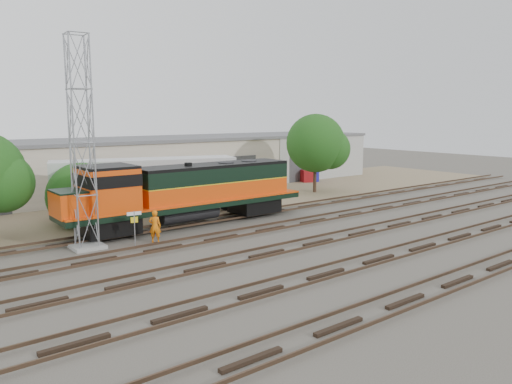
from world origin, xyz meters
TOP-DOWN VIEW (x-y plane):
  - ground at (0.00, 0.00)m, footprint 140.00×140.00m
  - dirt_strip at (0.00, 15.00)m, footprint 80.00×16.00m
  - tracks at (0.00, -3.00)m, footprint 80.00×20.40m
  - warehouse at (0.04, 22.98)m, footprint 58.40×10.40m
  - locomotive at (-3.92, 6.00)m, footprint 17.88×3.14m
  - signal_tower at (-11.30, 4.53)m, footprint 1.78×1.78m
  - sign_post at (-8.89, 3.29)m, footprint 0.85×0.16m
  - worker at (-7.59, 3.28)m, footprint 0.86×0.82m
  - semi_trailer at (-3.66, 11.77)m, footprint 14.12×6.82m
  - dumpster_blue at (19.04, 17.34)m, footprint 1.86×1.78m
  - dumpster_red at (18.63, 17.29)m, footprint 1.87×1.81m
  - tree_mid at (-9.20, 10.55)m, footprint 4.91×4.67m
  - tree_east at (14.19, 11.11)m, footprint 6.01×5.73m

SIDE VIEW (x-z plane):
  - ground at x=0.00m, z-range 0.00..0.00m
  - dirt_strip at x=0.00m, z-range 0.00..0.02m
  - tracks at x=0.00m, z-range -0.06..0.22m
  - dumpster_red at x=18.63m, z-range 0.00..1.40m
  - dumpster_blue at x=19.04m, z-range 0.00..1.50m
  - worker at x=-7.59m, z-range 0.00..1.99m
  - sign_post at x=-8.89m, z-range 0.42..2.51m
  - tree_mid at x=-9.20m, z-range -0.40..4.28m
  - locomotive at x=-3.92m, z-range 0.31..4.60m
  - warehouse at x=0.04m, z-range 0.00..5.30m
  - semi_trailer at x=-3.66m, z-range 0.55..4.84m
  - tree_east at x=14.19m, z-range 0.85..8.58m
  - signal_tower at x=-11.30m, z-range -0.15..11.88m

